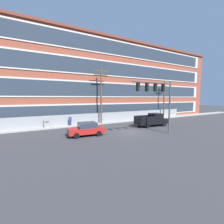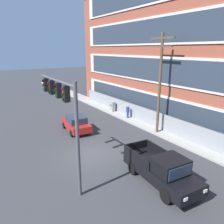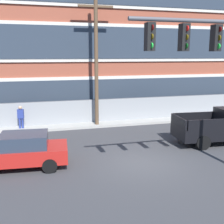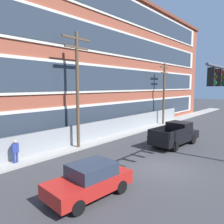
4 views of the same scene
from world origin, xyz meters
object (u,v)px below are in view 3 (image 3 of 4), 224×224
at_px(pickup_truck_black, 223,127).
at_px(sedan_red, 22,150).
at_px(utility_pole_near_corner, 96,52).
at_px(pedestrian_near_cabinet, 21,116).

distance_m(pickup_truck_black, sedan_red, 11.04).
bearing_deg(utility_pole_near_corner, sedan_red, -127.17).
distance_m(sedan_red, pedestrian_near_cabinet, 6.62).
height_order(sedan_red, pedestrian_near_cabinet, pedestrian_near_cabinet).
bearing_deg(sedan_red, utility_pole_near_corner, 52.83).
relative_size(pickup_truck_black, sedan_red, 1.30).
relative_size(sedan_red, utility_pole_near_corner, 0.46).
height_order(pickup_truck_black, utility_pole_near_corner, utility_pole_near_corner).
height_order(utility_pole_near_corner, pedestrian_near_cabinet, utility_pole_near_corner).
height_order(pickup_truck_black, pedestrian_near_cabinet, pickup_truck_black).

